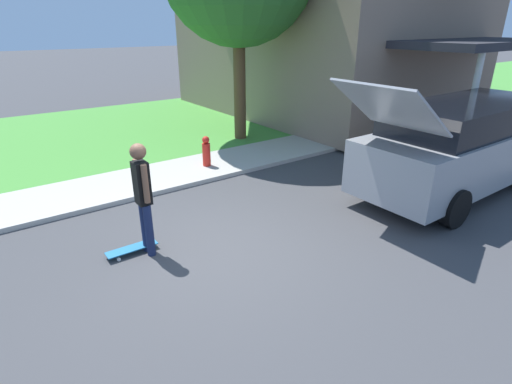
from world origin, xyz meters
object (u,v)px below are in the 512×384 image
(skateboarder, at_px, (143,194))
(fire_hydrant, at_px, (206,152))
(skateboard, at_px, (132,249))
(suv_parked, at_px, (461,144))

(skateboarder, xyz_separation_m, fire_hydrant, (-2.93, 2.72, -0.56))
(skateboarder, relative_size, skateboard, 2.24)
(skateboarder, bearing_deg, skateboard, -120.26)
(suv_parked, xyz_separation_m, skateboard, (-1.62, -6.63, -0.98))
(skateboarder, relative_size, fire_hydrant, 2.40)
(suv_parked, relative_size, fire_hydrant, 7.64)
(skateboard, bearing_deg, suv_parked, 76.26)
(skateboarder, bearing_deg, fire_hydrant, 137.13)
(suv_parked, relative_size, skateboard, 7.14)
(suv_parked, bearing_deg, skateboarder, -103.05)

